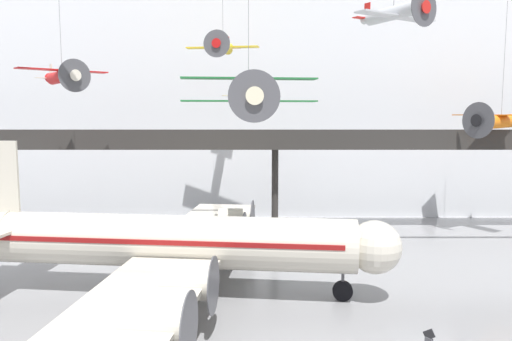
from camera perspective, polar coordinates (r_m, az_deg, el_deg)
The scene contains 8 objects.
hangar_back_wall at distance 58.76m, azimuth 2.14°, elevation 8.85°, with size 140.00×3.00×28.82m.
mezzanine_walkway at distance 50.78m, azimuth 2.42°, elevation 2.86°, with size 110.00×3.20×10.45m.
airliner_silver_main at distance 33.81m, azimuth -9.76°, elevation -8.06°, with size 30.64×34.96×10.18m.
suspended_plane_red_highwing at distance 46.46m, azimuth -21.09°, elevation 10.06°, with size 6.52×6.36×9.10m.
suspended_plane_yellow_lowwing at distance 50.14m, azimuth -3.61°, elevation 14.12°, with size 7.17×5.89×5.76m.
suspended_plane_green_biplane at distance 35.96m, azimuth -0.67°, elevation 8.84°, with size 9.70×7.93×11.35m.
suspended_plane_orange_highwing at distance 54.21m, azimuth 26.39°, elevation 5.12°, with size 8.12×9.00×12.96m.
suspended_plane_silver_racer at distance 34.26m, azimuth 15.65°, elevation 16.91°, with size 5.89×5.38×5.80m.
Camera 1 is at (-1.99, -20.86, 11.95)m, focal length 35.00 mm.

